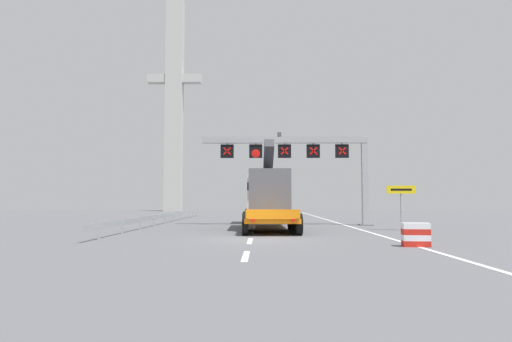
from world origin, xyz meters
name	(u,v)px	position (x,y,z in m)	size (l,w,h in m)	color
ground	(256,239)	(0.00, 0.00, 0.00)	(112.00, 112.00, 0.00)	#5B5B60
lane_markings	(256,221)	(-0.25, 16.89, 0.01)	(0.20, 48.37, 0.01)	silver
edge_line_right	(343,225)	(6.20, 12.00, 0.01)	(0.20, 63.00, 0.01)	silver
overhead_lane_gantry	(303,153)	(3.25, 10.95, 5.14)	(12.03, 0.90, 6.62)	#9EA0A5
heavy_haul_truck_orange	(266,197)	(0.57, 9.54, 1.99)	(3.36, 14.12, 5.30)	orange
exit_sign_yellow	(401,196)	(8.48, 5.80, 2.02)	(1.71, 0.15, 2.63)	#9EA0A5
crash_barrier_striped	(416,235)	(6.14, -3.06, 0.45)	(1.04, 0.59, 0.90)	red
guardrail_left	(169,216)	(-7.10, 14.39, 0.56)	(0.13, 32.77, 0.76)	#999EA3
bridge_pylon_distant	(174,102)	(-14.44, 51.71, 18.34)	(9.00, 2.00, 35.89)	#B7B7B2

